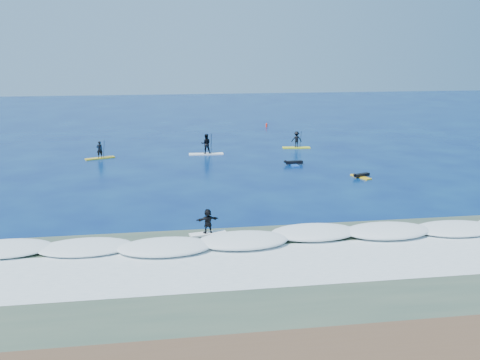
{
  "coord_description": "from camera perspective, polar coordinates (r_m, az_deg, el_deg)",
  "views": [
    {
      "loc": [
        -7.06,
        -35.95,
        10.0
      ],
      "look_at": [
        -1.45,
        1.09,
        0.6
      ],
      "focal_mm": 40.0,
      "sensor_mm": 36.0,
      "label": 1
    }
  ],
  "objects": [
    {
      "name": "ground",
      "position": [
        37.98,
        2.41,
        -1.19
      ],
      "size": [
        160.0,
        160.0,
        0.0
      ],
      "primitive_type": "plane",
      "color": "#04144E",
      "rests_on": "ground"
    },
    {
      "name": "shallow_water",
      "position": [
        25.13,
        8.57,
        -9.52
      ],
      "size": [
        90.0,
        13.0,
        0.01
      ],
      "primitive_type": "cube",
      "color": "#374B3A",
      "rests_on": "ground"
    },
    {
      "name": "breaking_wave",
      "position": [
        28.7,
        6.23,
        -6.4
      ],
      "size": [
        40.0,
        6.0,
        0.3
      ],
      "primitive_type": "cube",
      "color": "white",
      "rests_on": "ground"
    },
    {
      "name": "whitewater",
      "position": [
        26.02,
        7.92,
        -8.67
      ],
      "size": [
        34.0,
        5.0,
        0.02
      ],
      "primitive_type": "cube",
      "color": "silver",
      "rests_on": "ground"
    },
    {
      "name": "sup_paddler_left",
      "position": [
        50.47,
        -14.73,
        2.86
      ],
      "size": [
        2.71,
        1.6,
        1.86
      ],
      "rotation": [
        0.0,
        0.0,
        0.38
      ],
      "color": "gold",
      "rests_on": "ground"
    },
    {
      "name": "sup_paddler_center",
      "position": [
        50.78,
        -3.64,
        3.68
      ],
      "size": [
        3.27,
        0.89,
        2.29
      ],
      "rotation": [
        0.0,
        0.0,
        -0.02
      ],
      "color": "white",
      "rests_on": "ground"
    },
    {
      "name": "sup_paddler_right",
      "position": [
        54.23,
        6.05,
        4.2
      ],
      "size": [
        2.84,
        0.95,
        1.95
      ],
      "rotation": [
        0.0,
        0.0,
        -0.09
      ],
      "color": "yellow",
      "rests_on": "ground"
    },
    {
      "name": "prone_paddler_near",
      "position": [
        42.9,
        12.78,
        0.44
      ],
      "size": [
        1.5,
        1.99,
        0.4
      ],
      "rotation": [
        0.0,
        0.0,
        1.93
      ],
      "color": "yellow",
      "rests_on": "ground"
    },
    {
      "name": "prone_paddler_far",
      "position": [
        46.58,
        5.7,
        1.81
      ],
      "size": [
        1.7,
        2.15,
        0.45
      ],
      "rotation": [
        0.0,
        0.0,
        1.62
      ],
      "color": "#174FB2",
      "rests_on": "ground"
    },
    {
      "name": "wave_surfer",
      "position": [
        28.74,
        -3.45,
        -4.57
      ],
      "size": [
        2.07,
        0.91,
        1.45
      ],
      "rotation": [
        0.0,
        0.0,
        0.19
      ],
      "color": "white",
      "rests_on": "breaking_wave"
    },
    {
      "name": "marker_buoy",
      "position": [
        68.4,
        2.85,
        5.88
      ],
      "size": [
        0.24,
        0.24,
        0.58
      ],
      "rotation": [
        0.0,
        0.0,
        -0.32
      ],
      "color": "#FD2B16",
      "rests_on": "ground"
    }
  ]
}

